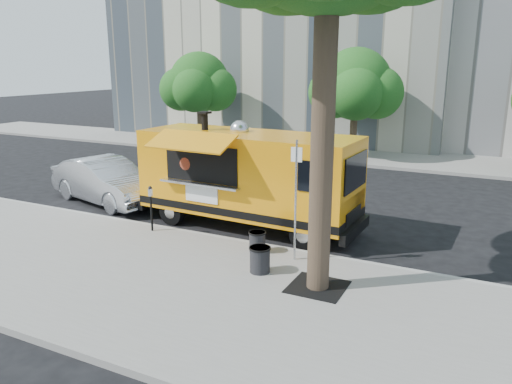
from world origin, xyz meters
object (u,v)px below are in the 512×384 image
Objects in this scene: far_tree_b at (356,84)px; sedan at (106,181)px; trash_bin_left at (260,259)px; food_truck at (247,176)px; far_tree_a at (199,83)px; parking_meter at (151,203)px; trash_bin_right at (257,241)px; sign_post at (296,194)px.

far_tree_b is 1.14× the size of sedan.
far_tree_b is 8.95× the size of trash_bin_left.
food_truck is 1.45× the size of sedan.
far_tree_a reaches higher than food_truck.
parking_meter is at bearing 162.78° from trash_bin_left.
trash_bin_right is (7.14, -2.29, -0.36)m from sedan.
trash_bin_right is at bearing -2.44° from parking_meter.
far_tree_a is at bearing -177.46° from far_tree_b.
far_tree_a reaches higher than trash_bin_left.
far_tree_b reaches higher than trash_bin_right.
sign_post is at bearing -79.85° from far_tree_b.
parking_meter is at bearing -62.85° from far_tree_a.
far_tree_a is 8.71× the size of trash_bin_left.
food_truck reaches higher than sedan.
parking_meter is 0.28× the size of sedan.
sign_post is 0.43× the size of food_truck.
far_tree_b is at bearing 96.00° from trash_bin_right.
far_tree_b is 1.83× the size of sign_post.
sedan is (-5.76, 0.22, -0.81)m from food_truck.
far_tree_b is at bearing 97.85° from trash_bin_left.
sign_post is 5.54× the size of trash_bin_right.
parking_meter reaches higher than trash_bin_left.
sign_post is at bearing -2.76° from trash_bin_right.
sign_post is at bearing -38.54° from food_truck.
far_tree_b is 4.12× the size of parking_meter.
far_tree_a is 12.36m from sedan.
far_tree_a is 15.59m from parking_meter.
food_truck is 2.75m from trash_bin_right.
trash_bin_left is (2.00, -3.20, -1.13)m from food_truck.
sedan is at bearing 162.26° from trash_bin_right.
food_truck is 12.97× the size of trash_bin_right.
far_tree_a reaches higher than parking_meter.
far_tree_a is at bearing 126.67° from trash_bin_left.
food_truck is (9.11, -11.73, -2.17)m from far_tree_a.
food_truck is at bearing -89.46° from far_tree_b.
sedan is at bearing -73.78° from far_tree_a.
sedan is at bearing 156.28° from trash_bin_left.
parking_meter is 3.54m from trash_bin_right.
parking_meter is 4.34m from trash_bin_left.
far_tree_a is 9.01m from far_tree_b.
far_tree_b is 0.78× the size of food_truck.
far_tree_b reaches higher than food_truck.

